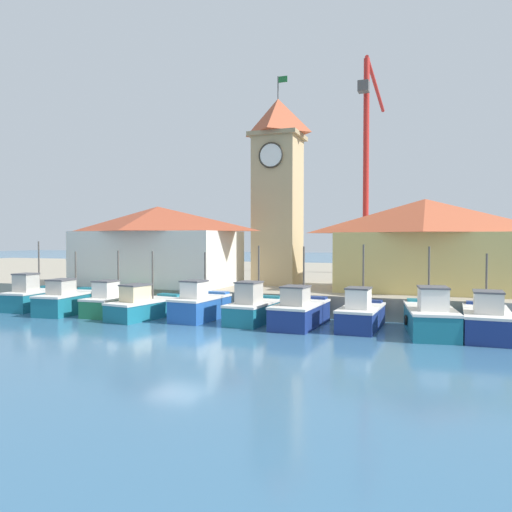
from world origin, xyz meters
name	(u,v)px	position (x,y,z in m)	size (l,w,h in m)	color
ground_plane	(177,340)	(0.00, 0.00, 0.00)	(300.00, 300.00, 0.00)	#386689
quay_wharf	(317,279)	(0.00, 28.32, 0.66)	(120.00, 40.00, 1.31)	#9E937F
fishing_boat_far_left	(33,297)	(-13.67, 5.49, 0.81)	(2.15, 4.26, 4.45)	#196B7F
fishing_boat_left_outer	(69,300)	(-10.36, 5.03, 0.77)	(2.31, 5.03, 3.82)	#196B7F
fishing_boat_left_inner	(113,302)	(-7.46, 5.45, 0.73)	(2.00, 4.44, 3.88)	#237A4C
fishing_boat_mid_left	(145,306)	(-4.84, 4.90, 0.69)	(2.73, 5.19, 3.89)	#196B7F
fishing_boat_center	(200,305)	(-1.56, 5.50, 0.81)	(2.22, 4.27, 3.83)	#2356A8
fishing_boat_mid_right	(254,308)	(1.67, 5.67, 0.77)	(2.17, 4.67, 4.23)	#196B7F
fishing_boat_right_inner	(300,312)	(4.36, 5.36, 0.77)	(2.29, 4.88, 4.20)	navy
fishing_boat_right_outer	(361,314)	(7.50, 5.63, 0.75)	(2.07, 4.48, 4.32)	navy
fishing_boat_far_right	(430,317)	(10.86, 5.34, 0.82)	(2.82, 5.39, 4.23)	#196B7F
fishing_boat_end_right	(487,320)	(13.35, 5.51, 0.78)	(2.24, 5.22, 3.90)	navy
clock_tower	(278,187)	(0.16, 14.75, 8.42)	(3.58, 3.58, 15.06)	tan
warehouse_left	(158,245)	(-7.87, 11.40, 4.19)	(11.24, 6.89, 5.64)	silver
warehouse_right	(425,244)	(10.39, 13.27, 4.29)	(10.96, 6.51, 5.82)	tan
port_crane_near	(367,187)	(4.62, 29.21, 9.70)	(2.00, 10.69, 20.93)	maroon
dock_worker_near_tower	(176,275)	(-5.59, 9.98, 2.16)	(0.34, 0.22, 1.62)	#33333D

